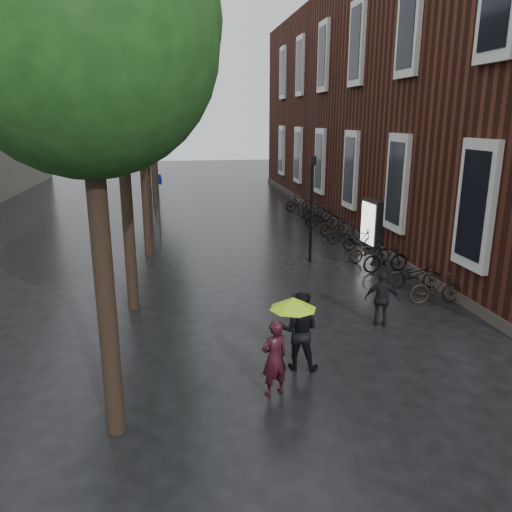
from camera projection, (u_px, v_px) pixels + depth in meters
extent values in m
plane|color=black|center=(353.00, 442.00, 8.50)|extent=(120.00, 120.00, 0.00)
cube|color=#38160F|center=(417.00, 106.00, 27.11)|extent=(10.00, 33.00, 12.00)
cube|color=silver|center=(477.00, 205.00, 13.80)|extent=(0.25, 1.60, 3.60)
cube|color=black|center=(473.00, 205.00, 13.78)|extent=(0.10, 1.20, 3.00)
cube|color=silver|center=(398.00, 183.00, 18.55)|extent=(0.25, 1.60, 3.60)
cube|color=black|center=(395.00, 183.00, 18.53)|extent=(0.10, 1.20, 3.00)
cube|color=silver|center=(410.00, 22.00, 17.08)|extent=(0.25, 1.60, 3.60)
cube|color=black|center=(407.00, 22.00, 17.07)|extent=(0.10, 1.20, 3.00)
cube|color=silver|center=(351.00, 170.00, 23.30)|extent=(0.25, 1.60, 3.60)
cube|color=black|center=(349.00, 170.00, 23.29)|extent=(0.10, 1.20, 3.00)
cube|color=silver|center=(358.00, 43.00, 21.84)|extent=(0.25, 1.60, 3.60)
cube|color=black|center=(356.00, 43.00, 21.82)|extent=(0.10, 1.20, 3.00)
cube|color=silver|center=(320.00, 161.00, 28.05)|extent=(0.25, 1.60, 3.60)
cube|color=black|center=(319.00, 161.00, 28.04)|extent=(0.10, 1.20, 3.00)
cube|color=silver|center=(324.00, 57.00, 26.59)|extent=(0.25, 1.60, 3.60)
cube|color=black|center=(322.00, 57.00, 26.57)|extent=(0.10, 1.20, 3.00)
cube|color=silver|center=(299.00, 155.00, 32.81)|extent=(0.25, 1.60, 3.60)
cube|color=black|center=(297.00, 155.00, 32.79)|extent=(0.10, 1.20, 3.00)
cube|color=silver|center=(301.00, 66.00, 31.34)|extent=(0.25, 1.60, 3.60)
cube|color=black|center=(299.00, 66.00, 31.33)|extent=(0.10, 1.20, 3.00)
cube|color=silver|center=(282.00, 150.00, 37.56)|extent=(0.25, 1.60, 3.60)
cube|color=black|center=(281.00, 150.00, 37.54)|extent=(0.10, 1.20, 3.00)
cube|color=silver|center=(283.00, 73.00, 36.10)|extent=(0.25, 1.60, 3.60)
cube|color=black|center=(282.00, 73.00, 36.08)|extent=(0.10, 1.20, 3.00)
cube|color=#3F3833|center=(326.00, 214.00, 27.89)|extent=(0.40, 33.00, 0.30)
cylinder|color=black|center=(106.00, 307.00, 8.19)|extent=(0.32, 0.32, 4.68)
cylinder|color=black|center=(129.00, 232.00, 13.90)|extent=(0.32, 0.32, 4.51)
cylinder|color=black|center=(145.00, 194.00, 19.57)|extent=(0.32, 0.32, 4.95)
cylinder|color=black|center=(148.00, 182.00, 25.33)|extent=(0.32, 0.32, 4.40)
cylinder|color=black|center=(154.00, 167.00, 30.99)|extent=(0.32, 0.32, 4.79)
cylinder|color=black|center=(155.00, 161.00, 36.72)|extent=(0.32, 0.32, 4.57)
imported|color=black|center=(274.00, 358.00, 9.77)|extent=(0.67, 0.55, 1.57)
imported|color=black|center=(300.00, 330.00, 10.82)|extent=(1.04, 0.93, 1.76)
cylinder|color=black|center=(292.00, 331.00, 10.23)|extent=(0.02, 0.02, 1.24)
cone|color=#AAEA18|center=(293.00, 303.00, 10.07)|extent=(0.97, 0.97, 0.25)
cylinder|color=black|center=(293.00, 295.00, 10.02)|extent=(0.02, 0.02, 0.08)
imported|color=black|center=(382.00, 299.00, 13.05)|extent=(0.97, 0.66, 1.52)
imported|color=black|center=(436.00, 288.00, 14.73)|extent=(1.63, 0.48, 0.98)
imported|color=black|center=(414.00, 275.00, 16.07)|extent=(1.79, 0.84, 0.90)
imported|color=black|center=(386.00, 258.00, 17.74)|extent=(1.74, 0.58, 1.03)
imported|color=black|center=(369.00, 252.00, 18.96)|extent=(1.68, 0.65, 0.87)
imported|color=black|center=(360.00, 240.00, 20.70)|extent=(1.52, 0.45, 0.91)
imported|color=black|center=(344.00, 232.00, 21.89)|extent=(1.72, 0.72, 1.00)
imported|color=black|center=(335.00, 225.00, 23.40)|extent=(1.63, 0.67, 0.95)
imported|color=black|center=(323.00, 218.00, 24.94)|extent=(1.79, 0.79, 1.04)
imported|color=black|center=(317.00, 213.00, 26.58)|extent=(1.57, 0.49, 0.94)
imported|color=black|center=(310.00, 209.00, 27.83)|extent=(1.56, 0.62, 0.91)
imported|color=black|center=(299.00, 203.00, 29.51)|extent=(1.67, 0.67, 0.98)
cube|color=black|center=(371.00, 224.00, 20.85)|extent=(0.29, 1.39, 2.09)
cube|color=beige|center=(368.00, 223.00, 20.81)|extent=(0.04, 1.16, 1.71)
cylinder|color=black|center=(311.00, 214.00, 18.70)|extent=(0.11, 0.11, 3.75)
cube|color=black|center=(313.00, 160.00, 18.17)|extent=(0.21, 0.21, 0.33)
sphere|color=#FFE5B2|center=(313.00, 160.00, 18.17)|extent=(0.17, 0.17, 0.17)
cylinder|color=#262628|center=(159.00, 206.00, 23.94)|extent=(0.06, 0.06, 2.53)
cylinder|color=#0D2293|center=(160.00, 179.00, 23.62)|extent=(0.03, 0.51, 0.51)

